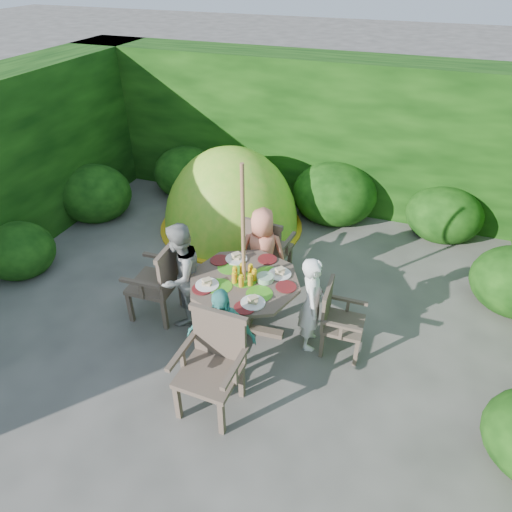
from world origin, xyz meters
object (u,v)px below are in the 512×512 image
(parasol_pole, at_px, (244,256))
(child_right, at_px, (312,304))
(child_left, at_px, (181,275))
(patio_table, at_px, (245,288))
(child_front, at_px, (221,337))
(dome_tent, at_px, (231,226))
(garden_chair_left, at_px, (160,280))
(garden_chair_front, at_px, (213,362))
(garden_chair_right, at_px, (338,319))
(child_back, at_px, (262,253))
(garden_chair_back, at_px, (267,248))

(parasol_pole, bearing_deg, child_right, 4.12)
(parasol_pole, distance_m, child_left, 0.90)
(patio_table, xyz_separation_m, child_right, (0.79, 0.06, -0.05))
(child_front, distance_m, dome_tent, 3.35)
(child_front, bearing_deg, child_right, 37.23)
(garden_chair_left, distance_m, garden_chair_front, 1.55)
(child_right, bearing_deg, child_front, 126.57)
(garden_chair_front, bearing_deg, child_right, 60.23)
(patio_table, height_order, garden_chair_right, patio_table)
(patio_table, distance_m, child_right, 0.80)
(patio_table, distance_m, garden_chair_left, 1.10)
(child_back, height_order, dome_tent, dome_tent)
(child_left, height_order, child_back, child_left)
(dome_tent, bearing_deg, child_back, -60.41)
(garden_chair_left, bearing_deg, dome_tent, 178.42)
(garden_chair_left, bearing_deg, garden_chair_front, 46.82)
(parasol_pole, xyz_separation_m, garden_chair_right, (1.10, 0.08, -0.65))
(parasol_pole, height_order, garden_chair_back, parasol_pole)
(child_right, bearing_deg, patio_table, 81.49)
(garden_chair_back, height_order, child_right, child_right)
(patio_table, xyz_separation_m, garden_chair_left, (-1.09, -0.08, -0.10))
(child_right, xyz_separation_m, child_left, (-1.60, -0.11, 0.07))
(child_back, bearing_deg, child_front, 81.02)
(patio_table, height_order, parasol_pole, parasol_pole)
(garden_chair_left, relative_size, garden_chair_front, 0.99)
(parasol_pole, distance_m, child_front, 0.93)
(garden_chair_front, height_order, child_left, child_left)
(parasol_pole, relative_size, dome_tent, 0.80)
(child_left, xyz_separation_m, child_back, (0.74, 0.86, -0.05))
(garden_chair_right, height_order, garden_chair_front, garden_chair_front)
(child_back, distance_m, dome_tent, 1.93)
(garden_chair_right, distance_m, garden_chair_front, 1.55)
(garden_chair_right, relative_size, child_back, 0.67)
(garden_chair_left, relative_size, child_right, 0.85)
(patio_table, distance_m, dome_tent, 2.62)
(child_back, bearing_deg, patio_table, 81.34)
(patio_table, bearing_deg, dome_tent, 116.51)
(garden_chair_front, xyz_separation_m, dome_tent, (-1.22, 3.36, -0.55))
(garden_chair_back, relative_size, child_front, 0.79)
(garden_chair_back, bearing_deg, parasol_pole, 100.53)
(garden_chair_right, height_order, garden_chair_left, garden_chair_left)
(garden_chair_front, height_order, child_right, child_right)
(garden_chair_right, distance_m, child_back, 1.37)
(parasol_pole, bearing_deg, garden_chair_front, -85.36)
(child_left, bearing_deg, dome_tent, -167.97)
(child_back, bearing_deg, dome_tent, -67.11)
(garden_chair_right, height_order, child_left, child_left)
(patio_table, xyz_separation_m, parasol_pole, (-0.00, -0.00, 0.45))
(parasol_pole, distance_m, child_right, 0.94)
(child_left, bearing_deg, child_right, 98.07)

